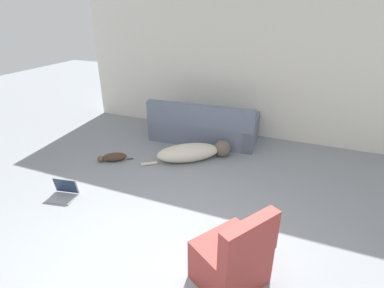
# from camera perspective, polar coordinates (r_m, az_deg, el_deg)

# --- Properties ---
(ground_plane) EXTENTS (20.00, 20.00, 0.00)m
(ground_plane) POSITION_cam_1_polar(r_m,az_deg,el_deg) (3.24, -7.32, -24.10)
(ground_plane) COLOR gray
(wall_back) EXTENTS (7.20, 0.06, 2.62)m
(wall_back) POSITION_cam_1_polar(r_m,az_deg,el_deg) (6.00, 11.23, 13.61)
(wall_back) COLOR silver
(wall_back) RESTS_ON ground_plane
(couch) EXTENTS (2.09, 1.04, 0.81)m
(couch) POSITION_cam_1_polar(r_m,az_deg,el_deg) (5.90, 2.27, 3.19)
(couch) COLOR slate
(couch) RESTS_ON ground_plane
(dog) EXTENTS (1.37, 1.10, 0.30)m
(dog) POSITION_cam_1_polar(r_m,az_deg,el_deg) (5.15, 0.35, -1.52)
(dog) COLOR beige
(dog) RESTS_ON ground_plane
(cat) EXTENTS (0.54, 0.39, 0.14)m
(cat) POSITION_cam_1_polar(r_m,az_deg,el_deg) (5.32, -14.78, -2.44)
(cat) COLOR #473323
(cat) RESTS_ON ground_plane
(laptop_open) EXTENTS (0.40, 0.35, 0.25)m
(laptop_open) POSITION_cam_1_polar(r_m,az_deg,el_deg) (4.59, -23.19, -8.23)
(laptop_open) COLOR gray
(laptop_open) RESTS_ON ground_plane
(side_chair) EXTENTS (0.78, 0.80, 0.85)m
(side_chair) POSITION_cam_1_polar(r_m,az_deg,el_deg) (3.00, 7.76, -20.87)
(side_chair) COLOR #993833
(side_chair) RESTS_ON ground_plane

